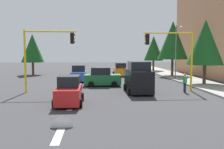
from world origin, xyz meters
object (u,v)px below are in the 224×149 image
at_px(tree_opposite_side, 33,48).
at_px(car_red, 69,91).
at_px(street_lamp_curbside, 177,46).
at_px(car_green, 102,78).
at_px(traffic_signal_near_left, 172,49).
at_px(tree_roadside_far, 154,48).
at_px(car_blue, 79,74).
at_px(tree_roadside_near, 205,42).
at_px(traffic_signal_near_right, 46,48).
at_px(delivery_van_black, 138,78).
at_px(car_orange, 120,70).
at_px(pedestrian_crossing, 185,82).
at_px(tree_roadside_mid, 173,40).
at_px(car_yellow, 135,75).

distance_m(tree_opposite_side, car_red, 24.83).
distance_m(street_lamp_curbside, car_green, 11.83).
height_order(tree_opposite_side, car_green, tree_opposite_side).
bearing_deg(car_green, traffic_signal_near_left, 57.54).
bearing_deg(street_lamp_curbside, tree_roadside_far, 178.81).
bearing_deg(street_lamp_curbside, car_blue, -85.73).
bearing_deg(tree_roadside_near, car_red, -55.67).
bearing_deg(car_blue, car_red, 0.60).
xyz_separation_m(traffic_signal_near_right, tree_roadside_near, (-4.00, 16.18, 0.71)).
distance_m(traffic_signal_near_left, tree_roadside_far, 24.31).
relative_size(delivery_van_black, car_green, 1.24).
relative_size(traffic_signal_near_left, car_green, 1.42).
xyz_separation_m(car_green, car_blue, (-4.67, -2.70, -0.00)).
xyz_separation_m(traffic_signal_near_left, car_blue, (-8.67, -8.99, -2.98)).
bearing_deg(street_lamp_curbside, traffic_signal_near_left, -20.20).
xyz_separation_m(car_red, car_orange, (-20.43, 5.63, 0.00)).
distance_m(traffic_signal_near_left, tree_opposite_side, 24.53).
relative_size(car_orange, pedestrian_crossing, 2.25).
height_order(tree_roadside_near, pedestrian_crossing, tree_roadside_near).
bearing_deg(tree_opposite_side, tree_roadside_far, 106.31).
height_order(tree_roadside_mid, tree_roadside_far, tree_roadside_mid).
xyz_separation_m(traffic_signal_near_right, car_orange, (-15.08, 8.12, -3.03)).
relative_size(tree_roadside_near, car_orange, 1.85).
relative_size(car_green, pedestrian_crossing, 2.27).
bearing_deg(delivery_van_black, car_yellow, 172.87).
bearing_deg(car_green, delivery_van_black, 33.57).
bearing_deg(pedestrian_crossing, tree_roadside_far, 173.37).
bearing_deg(tree_roadside_mid, tree_roadside_far, -177.14).
relative_size(traffic_signal_near_left, delivery_van_black, 1.14).
xyz_separation_m(car_green, car_red, (9.34, -2.56, -0.00)).
bearing_deg(car_red, car_green, 164.69).
bearing_deg(car_red, car_yellow, 152.45).
bearing_deg(tree_opposite_side, delivery_van_black, 35.82).
relative_size(car_blue, car_orange, 0.99).
height_order(car_red, car_orange, same).
relative_size(traffic_signal_near_right, delivery_van_black, 1.15).
relative_size(tree_opposite_side, tree_roadside_far, 0.98).
bearing_deg(car_yellow, tree_opposite_side, -126.31).
distance_m(car_green, car_yellow, 5.30).
bearing_deg(traffic_signal_near_right, traffic_signal_near_left, 90.00).
xyz_separation_m(car_blue, car_orange, (-6.41, 5.78, -0.00)).
bearing_deg(car_yellow, traffic_signal_near_right, -51.05).
bearing_deg(car_orange, car_blue, -42.03).
bearing_deg(tree_roadside_mid, tree_opposite_side, -100.78).
xyz_separation_m(street_lamp_curbside, delivery_van_black, (10.25, -6.75, -3.07)).
bearing_deg(car_orange, street_lamp_curbside, 50.97).
height_order(street_lamp_curbside, car_orange, street_lamp_curbside).
bearing_deg(tree_opposite_side, car_blue, 39.44).
height_order(tree_roadside_far, pedestrian_crossing, tree_roadside_far).
relative_size(delivery_van_black, car_red, 1.22).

